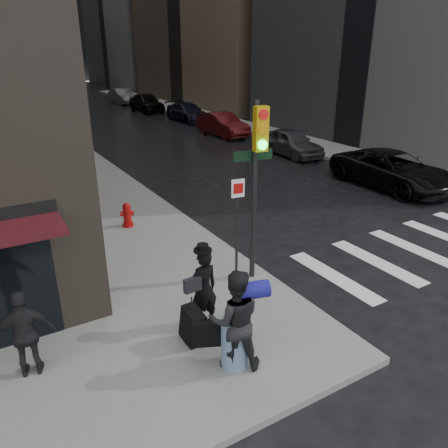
{
  "coord_description": "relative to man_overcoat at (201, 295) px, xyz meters",
  "views": [
    {
      "loc": [
        -4.0,
        -6.04,
        5.52
      ],
      "look_at": [
        1.27,
        2.8,
        1.3
      ],
      "focal_mm": 35.0,
      "sensor_mm": 36.0,
      "label": 1
    }
  ],
  "objects": [
    {
      "name": "parked_car_2",
      "position": [
        11.24,
        18.15,
        -0.19
      ],
      "size": [
        1.74,
        4.53,
        1.47
      ],
      "primitive_type": "imported",
      "rotation": [
        0.0,
        0.0,
        0.04
      ],
      "color": "#450D0E",
      "rests_on": "ground"
    },
    {
      "name": "man_greycoat",
      "position": [
        -3.18,
        0.37,
        0.04
      ],
      "size": [
        1.03,
        0.6,
        1.64
      ],
      "rotation": [
        0.0,
        0.0,
        2.92
      ],
      "color": "black",
      "rests_on": "ground"
    },
    {
      "name": "man_jeans",
      "position": [
        -0.02,
        -1.27,
        0.18
      ],
      "size": [
        1.31,
        1.15,
        1.91
      ],
      "rotation": [
        0.0,
        0.0,
        2.71
      ],
      "color": "black",
      "rests_on": "ground"
    },
    {
      "name": "crosswalk",
      "position": [
        8.07,
        0.39,
        -0.93
      ],
      "size": [
        8.5,
        3.0,
        0.01
      ],
      "color": "silver",
      "rests_on": "ground"
    },
    {
      "name": "parked_car_0",
      "position": [
        11.57,
        4.88,
        -0.19
      ],
      "size": [
        2.52,
        5.38,
        1.49
      ],
      "primitive_type": "imported",
      "rotation": [
        0.0,
        0.0,
        -0.01
      ],
      "color": "black",
      "rests_on": "ground"
    },
    {
      "name": "traffic_light",
      "position": [
        2.06,
        1.2,
        1.99
      ],
      "size": [
        1.07,
        0.55,
        4.3
      ],
      "rotation": [
        0.0,
        0.0,
        -0.14
      ],
      "color": "black",
      "rests_on": "ground"
    },
    {
      "name": "man_overcoat",
      "position": [
        0.0,
        0.0,
        0.0
      ],
      "size": [
        0.96,
        0.98,
        1.87
      ],
      "rotation": [
        0.0,
        0.0,
        3.21
      ],
      "color": "black",
      "rests_on": "ground"
    },
    {
      "name": "parked_car_1",
      "position": [
        11.6,
        11.51,
        -0.23
      ],
      "size": [
        1.78,
        4.18,
        1.41
      ],
      "primitive_type": "imported",
      "rotation": [
        0.0,
        0.0,
        -0.03
      ],
      "color": "#3C3C41",
      "rests_on": "ground"
    },
    {
      "name": "parked_car_3",
      "position": [
        11.99,
        24.79,
        -0.24
      ],
      "size": [
        2.12,
        4.81,
        1.37
      ],
      "primitive_type": "imported",
      "rotation": [
        0.0,
        0.0,
        0.04
      ],
      "color": "black",
      "rests_on": "ground"
    },
    {
      "name": "ground",
      "position": [
        0.57,
        -0.61,
        -0.93
      ],
      "size": [
        140.0,
        140.0,
        0.0
      ],
      "primitive_type": "plane",
      "color": "black",
      "rests_on": "ground"
    },
    {
      "name": "parked_car_4",
      "position": [
        11.2,
        31.43,
        -0.12
      ],
      "size": [
        1.92,
        4.77,
        1.63
      ],
      "primitive_type": "imported",
      "rotation": [
        0.0,
        0.0,
        0.0
      ],
      "color": "black",
      "rests_on": "ground"
    },
    {
      "name": "sidewalk_left",
      "position": [
        0.57,
        26.39,
        -0.86
      ],
      "size": [
        4.0,
        50.0,
        0.15
      ],
      "primitive_type": "cube",
      "color": "slate",
      "rests_on": "ground"
    },
    {
      "name": "parked_car_5",
      "position": [
        11.2,
        38.07,
        -0.19
      ],
      "size": [
        1.7,
        4.53,
        1.48
      ],
      "primitive_type": "imported",
      "rotation": [
        0.0,
        0.0,
        0.03
      ],
      "color": "#4D4D52",
      "rests_on": "ground"
    },
    {
      "name": "sidewalk_right",
      "position": [
        14.07,
        26.39,
        -0.86
      ],
      "size": [
        3.0,
        50.0,
        0.15
      ],
      "primitive_type": "cube",
      "color": "slate",
      "rests_on": "ground"
    },
    {
      "name": "fire_hydrant",
      "position": [
        0.54,
        6.03,
        -0.43
      ],
      "size": [
        0.46,
        0.35,
        0.79
      ],
      "rotation": [
        0.0,
        0.0,
        -0.25
      ],
      "color": "#A40B0A",
      "rests_on": "ground"
    }
  ]
}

